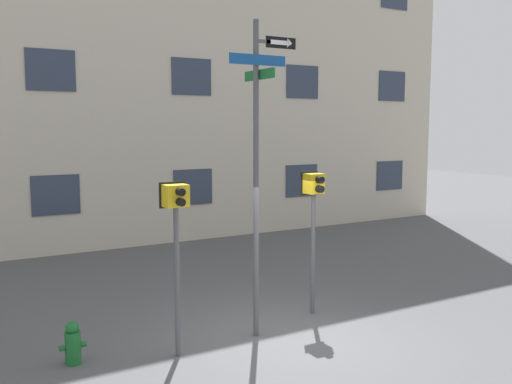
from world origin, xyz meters
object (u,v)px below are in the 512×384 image
pedestrian_signal_left (176,221)px  fire_hydrant (73,343)px  street_sign_pole (259,155)px  pedestrian_signal_right (314,204)px

pedestrian_signal_left → fire_hydrant: bearing=160.6°
street_sign_pole → pedestrian_signal_left: bearing=-175.4°
pedestrian_signal_right → street_sign_pole: bearing=-162.5°
street_sign_pole → pedestrian_signal_right: size_ratio=1.94×
pedestrian_signal_left → pedestrian_signal_right: size_ratio=1.00×
pedestrian_signal_left → pedestrian_signal_right: 2.99m
street_sign_pole → fire_hydrant: 4.01m
pedestrian_signal_left → fire_hydrant: (-1.45, 0.51, -1.77)m
pedestrian_signal_left → pedestrian_signal_right: pedestrian_signal_left is taller
pedestrian_signal_left → fire_hydrant: size_ratio=4.09×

